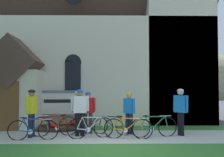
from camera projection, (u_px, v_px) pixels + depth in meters
ground at (109, 129)px, 11.93m from camera, size 140.00×140.00×0.00m
sidewalk_slab at (62, 136)px, 10.02m from camera, size 32.00×2.75×0.01m
grass_verge at (48, 152)px, 7.59m from camera, size 32.00×2.11×0.01m
church_lawn at (70, 128)px, 12.14m from camera, size 24.00×1.51×0.01m
church_building at (91, 40)px, 16.87m from camera, size 14.65×10.07×13.98m
church_sign at (59, 103)px, 12.48m from camera, size 1.89×0.27×1.70m
flower_bed at (58, 126)px, 12.23m from camera, size 2.72×2.72×0.34m
bicycle_orange at (112, 125)px, 10.46m from camera, size 1.60×0.68×0.76m
bicycle_black at (154, 127)px, 9.92m from camera, size 1.75×0.36×0.82m
bicycle_blue at (55, 126)px, 10.14m from camera, size 1.73×0.48×0.81m
bicycle_red at (90, 127)px, 9.70m from camera, size 1.66×0.58×0.83m
bicycle_yellow at (33, 129)px, 9.32m from camera, size 1.73×0.22×0.82m
bicycle_green at (128, 128)px, 9.57m from camera, size 1.73×0.31×0.81m
cyclist_in_blue_jersey at (80, 108)px, 10.12m from camera, size 0.68×0.32×1.76m
cyclist_in_white_jersey at (32, 109)px, 9.84m from camera, size 0.32×0.74×1.75m
cyclist_in_yellow_jersey at (78, 108)px, 10.85m from camera, size 0.51×0.54×1.70m
cyclist_in_red_jersey at (129, 110)px, 10.60m from camera, size 0.45×0.58×1.63m
cyclist_in_orange_jersey at (181, 108)px, 10.20m from camera, size 0.48×0.67×1.78m
cyclist_in_green_jersey at (88, 109)px, 10.68m from camera, size 0.61×0.40×1.66m
roadside_conifer at (188, 37)px, 17.78m from camera, size 3.22×3.22×8.17m
distant_hill at (150, 96)px, 65.02m from camera, size 73.67×42.95×21.44m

